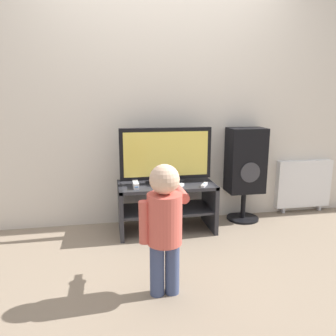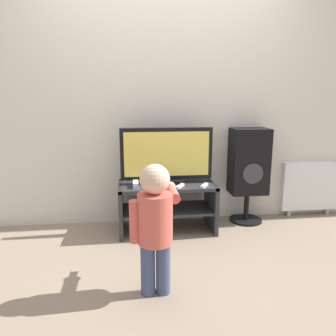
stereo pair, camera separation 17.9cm
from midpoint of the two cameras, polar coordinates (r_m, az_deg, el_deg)
The scene contains 10 objects.
ground_plane at distance 3.05m, azimuth 2.04°, elevation -12.35°, with size 16.00×16.00×0.00m, color gray.
wall_back at distance 3.30m, azimuth 0.74°, elevation 12.81°, with size 10.00×0.06×2.60m.
tv_stand at distance 3.15m, azimuth 1.44°, elevation -5.58°, with size 0.91×0.46×0.47m.
television at distance 3.07m, azimuth 1.42°, elevation 2.04°, with size 0.86×0.20×0.53m.
game_console at distance 2.99m, azimuth -3.96°, elevation -2.83°, with size 0.05×0.17×0.05m.
remote_primary at distance 3.02m, azimuth 8.07°, elevation -3.04°, with size 0.10×0.13×0.03m.
remote_secondary at distance 2.98m, azimuth 3.81°, elevation -3.18°, with size 0.10×0.13×0.03m.
child at distance 2.10m, azimuth 0.26°, elevation -8.92°, with size 0.33×0.49×0.87m.
speaker_tower at distance 3.42m, azimuth 15.34°, elevation 0.68°, with size 0.37×0.33×0.97m.
radiator at distance 3.91m, azimuth 24.72°, elevation -2.89°, with size 0.64×0.08×0.59m.
Camera 2 is at (-0.35, -2.75, 1.28)m, focal length 35.00 mm.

